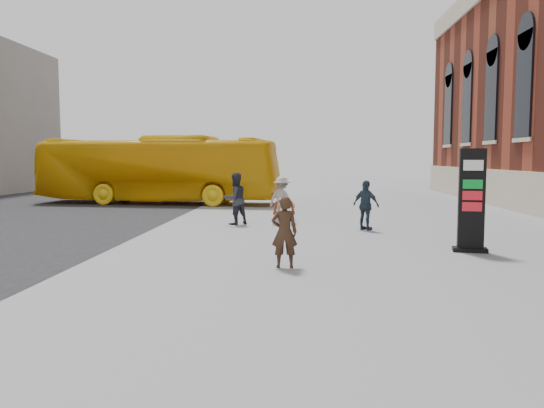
# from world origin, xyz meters

# --- Properties ---
(ground) EXTENTS (100.00, 100.00, 0.00)m
(ground) POSITION_xyz_m (0.00, 0.00, 0.00)
(ground) COLOR #9E9EA3
(info_pylon) EXTENTS (0.90, 0.56, 2.61)m
(info_pylon) POSITION_xyz_m (4.24, 1.87, 1.30)
(info_pylon) COLOR black
(info_pylon) RESTS_ON ground
(woman) EXTENTS (0.61, 0.56, 1.55)m
(woman) POSITION_xyz_m (-0.39, -0.35, 0.80)
(woman) COLOR #342215
(woman) RESTS_ON ground
(bus) EXTENTS (12.76, 4.29, 3.49)m
(bus) POSITION_xyz_m (-7.52, 15.51, 1.74)
(bus) COLOR gold
(bus) RESTS_ON road
(pedestrian_a) EXTENTS (1.14, 1.11, 1.85)m
(pedestrian_a) POSITION_xyz_m (-2.41, 6.98, 0.92)
(pedestrian_a) COLOR #282933
(pedestrian_a) RESTS_ON ground
(pedestrian_b) EXTENTS (1.25, 1.09, 1.68)m
(pedestrian_b) POSITION_xyz_m (-0.79, 8.05, 0.84)
(pedestrian_b) COLOR gray
(pedestrian_b) RESTS_ON ground
(pedestrian_c) EXTENTS (1.00, 0.92, 1.64)m
(pedestrian_c) POSITION_xyz_m (2.07, 5.79, 0.82)
(pedestrian_c) COLOR #273845
(pedestrian_c) RESTS_ON ground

